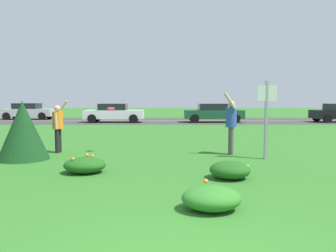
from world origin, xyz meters
TOP-DOWN VIEW (x-y plane):
  - ground_plane at (0.00, 12.37)m, footprint 120.00×120.00m
  - highway_strip at (0.00, 24.74)m, footprint 120.00×9.22m
  - highway_center_stripe at (0.00, 24.74)m, footprint 120.00×0.16m
  - daylily_clump_near_camera at (1.13, 4.26)m, footprint 0.88×0.84m
  - daylily_clump_front_left at (-2.15, 4.86)m, footprint 0.98×0.84m
  - daylily_clump_front_right at (0.43, 2.22)m, footprint 0.93×0.82m
  - sign_post_near_path at (2.64, 6.61)m, footprint 0.56×0.10m
  - evergreen_shrub_side at (-4.33, 6.63)m, footprint 1.43×1.43m
  - person_thrower_orange_shirt at (-3.73, 7.87)m, footprint 0.47×0.50m
  - person_catcher_blue_shirt at (1.80, 7.43)m, footprint 0.45×0.50m
  - frisbee_red at (-2.00, 7.82)m, footprint 0.24×0.24m
  - car_silver_leftmost at (-12.52, 26.82)m, footprint 4.50×2.00m
  - car_white_center_left at (-4.16, 22.67)m, footprint 4.50×2.00m
  - car_dark_green_center_right at (3.55, 22.67)m, footprint 4.50×2.00m

SIDE VIEW (x-z plane):
  - ground_plane at x=0.00m, z-range 0.00..0.00m
  - highway_strip at x=0.00m, z-range 0.00..0.01m
  - highway_center_stripe at x=0.00m, z-range 0.01..0.01m
  - daylily_clump_front_right at x=0.43m, z-range -0.01..0.38m
  - daylily_clump_front_left at x=-2.15m, z-range -0.02..0.39m
  - daylily_clump_near_camera at x=1.13m, z-range 0.00..0.38m
  - car_silver_leftmost at x=-12.52m, z-range 0.01..1.46m
  - car_white_center_left at x=-4.16m, z-range 0.01..1.46m
  - car_dark_green_center_right at x=3.55m, z-range 0.01..1.46m
  - evergreen_shrub_side at x=-4.33m, z-range 0.00..1.68m
  - person_thrower_orange_shirt at x=-3.73m, z-range 0.07..1.77m
  - person_catcher_blue_shirt at x=1.80m, z-range 0.05..1.98m
  - sign_post_near_path at x=2.64m, z-range 0.25..2.50m
  - frisbee_red at x=-2.00m, z-range 1.38..1.48m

